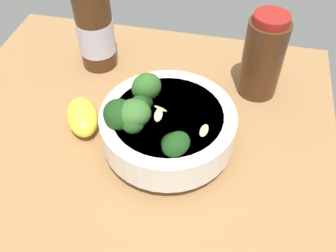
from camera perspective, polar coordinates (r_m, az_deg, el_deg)
The scene contains 5 objects.
ground_plane at distance 55.94cm, azimuth -6.11°, elevation -4.21°, with size 59.54×59.54×3.91cm, color #996D42.
bowl_of_broccoli at distance 50.82cm, azimuth -0.58°, elevation 0.19°, with size 18.26×18.26×10.27cm.
lemon_wedge at distance 56.78cm, azimuth -12.85°, elevation 1.37°, with size 7.74×4.48×3.68cm, color yellow.
bottle_tall at distance 64.62cm, azimuth -11.07°, elevation 14.64°, with size 6.11×6.11×16.86cm.
bottle_short at distance 59.91cm, azimuth 14.20°, elevation 10.17°, with size 6.25×6.25×13.84cm.
Camera 1 is at (13.18, -32.46, 41.66)cm, focal length 40.25 mm.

